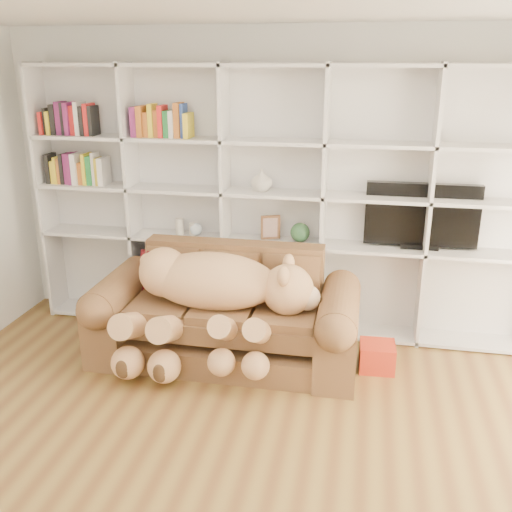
% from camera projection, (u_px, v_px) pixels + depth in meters
% --- Properties ---
extents(floor, '(5.00, 5.00, 0.00)m').
position_uv_depth(floor, '(207.00, 500.00, 3.30)').
color(floor, brown).
rests_on(floor, ground).
extents(wall_back, '(5.00, 0.02, 2.70)m').
position_uv_depth(wall_back, '(278.00, 183.00, 5.18)').
color(wall_back, white).
rests_on(wall_back, floor).
extents(bookshelf, '(4.43, 0.35, 2.40)m').
position_uv_depth(bookshelf, '(249.00, 190.00, 5.11)').
color(bookshelf, silver).
rests_on(bookshelf, floor).
extents(sofa, '(2.19, 0.95, 0.92)m').
position_uv_depth(sofa, '(226.00, 319.00, 4.80)').
color(sofa, brown).
rests_on(sofa, floor).
extents(teddy_bear, '(1.58, 0.88, 0.91)m').
position_uv_depth(teddy_bear, '(211.00, 295.00, 4.55)').
color(teddy_bear, '#DDAB6E').
rests_on(teddy_bear, sofa).
extents(throw_pillow, '(0.42, 0.30, 0.39)m').
position_uv_depth(throw_pillow, '(160.00, 273.00, 4.95)').
color(throw_pillow, '#570F13').
rests_on(throw_pillow, sofa).
extents(gift_box, '(0.29, 0.28, 0.23)m').
position_uv_depth(gift_box, '(377.00, 356.00, 4.67)').
color(gift_box, '#AC2B17').
rests_on(gift_box, floor).
extents(tv, '(0.96, 0.18, 0.56)m').
position_uv_depth(tv, '(422.00, 216.00, 4.88)').
color(tv, black).
rests_on(tv, bookshelf).
extents(picture_frame, '(0.17, 0.09, 0.22)m').
position_uv_depth(picture_frame, '(271.00, 227.00, 5.12)').
color(picture_frame, brown).
rests_on(picture_frame, bookshelf).
extents(green_vase, '(0.17, 0.17, 0.17)m').
position_uv_depth(green_vase, '(300.00, 232.00, 5.08)').
color(green_vase, '#2F5B33').
rests_on(green_vase, bookshelf).
extents(figurine_tall, '(0.10, 0.10, 0.15)m').
position_uv_depth(figurine_tall, '(180.00, 227.00, 5.29)').
color(figurine_tall, beige).
rests_on(figurine_tall, bookshelf).
extents(figurine_short, '(0.07, 0.07, 0.12)m').
position_uv_depth(figurine_short, '(193.00, 229.00, 5.28)').
color(figurine_short, beige).
rests_on(figurine_short, bookshelf).
extents(snow_globe, '(0.12, 0.12, 0.12)m').
position_uv_depth(snow_globe, '(196.00, 229.00, 5.27)').
color(snow_globe, white).
rests_on(snow_globe, bookshelf).
extents(shelf_vase, '(0.24, 0.24, 0.20)m').
position_uv_depth(shelf_vase, '(262.00, 180.00, 5.00)').
color(shelf_vase, beige).
rests_on(shelf_vase, bookshelf).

